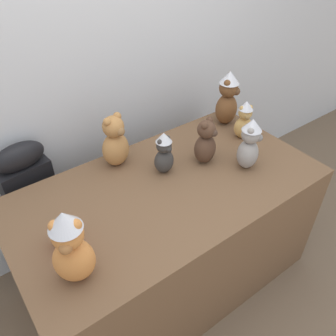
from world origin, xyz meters
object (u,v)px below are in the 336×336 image
teddy_bear_cocoa (206,143)px  teddy_bear_chestnut (228,99)px  instrument_case (37,210)px  teddy_bear_caramel (115,142)px  teddy_bear_ash (249,144)px  teddy_bear_ginger (71,248)px  display_table (168,236)px  teddy_bear_honey (244,120)px  teddy_bear_charcoal (164,153)px  party_cup_red (63,235)px

teddy_bear_cocoa → teddy_bear_chestnut: size_ratio=0.75×
instrument_case → teddy_bear_caramel: size_ratio=3.12×
teddy_bear_caramel → teddy_bear_ash: teddy_bear_caramel is taller
teddy_bear_ginger → teddy_bear_caramel: teddy_bear_ginger is taller
instrument_case → teddy_bear_chestnut: size_ratio=2.70×
instrument_case → teddy_bear_cocoa: bearing=-37.6°
display_table → teddy_bear_honey: 0.82m
instrument_case → teddy_bear_cocoa: teddy_bear_cocoa is taller
teddy_bear_honey → teddy_bear_chestnut: size_ratio=0.70×
teddy_bear_honey → teddy_bear_caramel: bearing=-172.5°
display_table → teddy_bear_honey: teddy_bear_honey is taller
instrument_case → teddy_bear_honey: size_ratio=3.88×
instrument_case → teddy_bear_charcoal: bearing=-42.9°
display_table → teddy_bear_cocoa: bearing=10.6°
teddy_bear_caramel → party_cup_red: 0.60m
teddy_bear_ginger → teddy_bear_chestnut: (1.28, 0.51, 0.00)m
teddy_bear_chestnut → teddy_bear_caramel: bearing=151.4°
instrument_case → teddy_bear_charcoal: size_ratio=3.89×
teddy_bear_charcoal → teddy_bear_honey: size_ratio=1.00×
teddy_bear_honey → teddy_bear_chestnut: (0.04, 0.19, 0.05)m
display_table → teddy_bear_honey: size_ratio=6.61×
display_table → party_cup_red: (-0.58, -0.04, 0.44)m
teddy_bear_caramel → party_cup_red: teddy_bear_caramel is taller
teddy_bear_cocoa → party_cup_red: teddy_bear_cocoa is taller
display_table → teddy_bear_honey: bearing=9.0°
instrument_case → teddy_bear_ash: bearing=-40.9°
teddy_bear_ginger → teddy_bear_chestnut: size_ratio=1.00×
instrument_case → teddy_bear_cocoa: size_ratio=3.59×
teddy_bear_ginger → instrument_case: bearing=119.3°
teddy_bear_charcoal → teddy_bear_chestnut: (0.62, 0.18, 0.05)m
party_cup_red → teddy_bear_charcoal: bearing=13.3°
instrument_case → party_cup_red: 0.70m
display_table → teddy_bear_chestnut: size_ratio=4.60×
teddy_bear_honey → teddy_bear_chestnut: 0.20m
teddy_bear_ginger → teddy_bear_caramel: size_ratio=1.15×
instrument_case → teddy_bear_ash: 1.29m
teddy_bear_charcoal → teddy_bear_cocoa: bearing=-21.8°
teddy_bear_cocoa → teddy_bear_caramel: size_ratio=0.87×
teddy_bear_cocoa → teddy_bear_honey: size_ratio=1.08×
teddy_bear_charcoal → teddy_bear_caramel: bearing=120.8°
teddy_bear_charcoal → teddy_bear_caramel: (-0.17, 0.21, 0.02)m
instrument_case → teddy_bear_ginger: teddy_bear_ginger is taller
teddy_bear_honey → teddy_bear_cocoa: bearing=-148.4°
teddy_bear_honey → teddy_bear_ash: 0.29m
instrument_case → party_cup_red: bearing=-98.7°
teddy_bear_charcoal → teddy_bear_honey: 0.58m
display_table → instrument_case: size_ratio=1.70×
instrument_case → teddy_bear_caramel: 0.67m
teddy_bear_ginger → teddy_bear_honey: (1.24, 0.32, -0.05)m
teddy_bear_honey → teddy_bear_caramel: teddy_bear_caramel is taller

